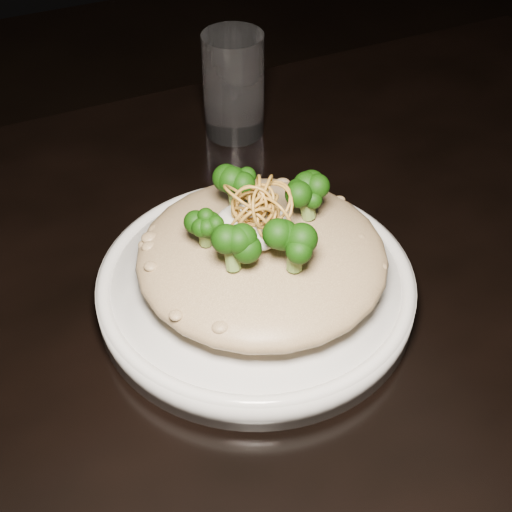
# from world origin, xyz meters

# --- Properties ---
(table) EXTENTS (1.10, 0.80, 0.75)m
(table) POSITION_xyz_m (0.00, 0.00, 0.67)
(table) COLOR black
(table) RESTS_ON ground
(plate) EXTENTS (0.29, 0.29, 0.03)m
(plate) POSITION_xyz_m (-0.06, 0.00, 0.76)
(plate) COLOR white
(plate) RESTS_ON table
(risotto) EXTENTS (0.22, 0.22, 0.05)m
(risotto) POSITION_xyz_m (-0.06, 0.00, 0.80)
(risotto) COLOR brown
(risotto) RESTS_ON plate
(broccoli) EXTENTS (0.14, 0.14, 0.05)m
(broccoli) POSITION_xyz_m (-0.06, -0.00, 0.85)
(broccoli) COLOR black
(broccoli) RESTS_ON risotto
(cheese) EXTENTS (0.06, 0.06, 0.02)m
(cheese) POSITION_xyz_m (-0.07, 0.01, 0.84)
(cheese) COLOR silver
(cheese) RESTS_ON risotto
(shallots) EXTENTS (0.06, 0.06, 0.04)m
(shallots) POSITION_xyz_m (-0.06, 0.00, 0.87)
(shallots) COLOR olive
(shallots) RESTS_ON cheese
(drinking_glass) EXTENTS (0.08, 0.08, 0.12)m
(drinking_glass) POSITION_xyz_m (0.03, 0.27, 0.81)
(drinking_glass) COLOR silver
(drinking_glass) RESTS_ON table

